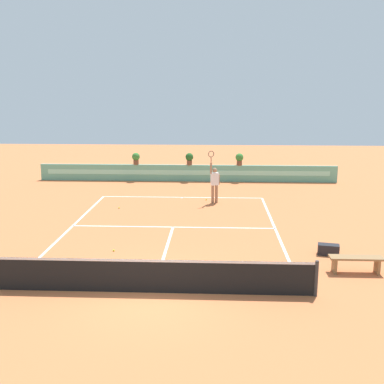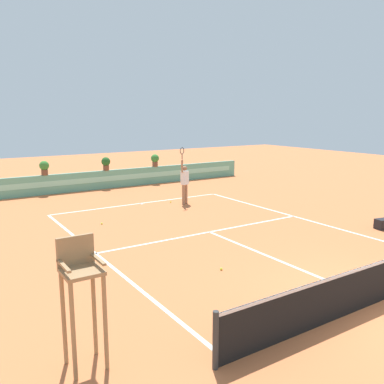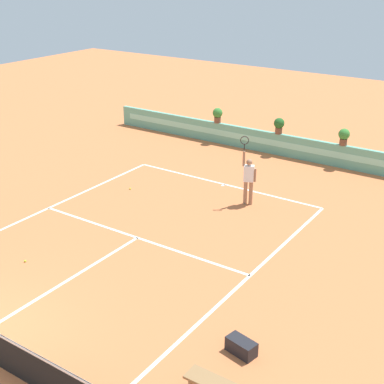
% 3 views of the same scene
% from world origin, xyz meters
% --- Properties ---
extents(ground_plane, '(60.00, 60.00, 0.00)m').
position_xyz_m(ground_plane, '(0.00, 6.00, 0.00)').
color(ground_plane, '#C66B3D').
extents(court_lines, '(8.32, 11.94, 0.01)m').
position_xyz_m(court_lines, '(0.00, 6.72, 0.00)').
color(court_lines, white).
rests_on(court_lines, ground).
extents(net, '(8.92, 0.10, 1.00)m').
position_xyz_m(net, '(0.00, 0.00, 0.51)').
color(net, '#333333').
rests_on(net, ground).
extents(back_wall_barrier, '(18.00, 0.21, 1.00)m').
position_xyz_m(back_wall_barrier, '(0.00, 16.39, 0.50)').
color(back_wall_barrier, '#60A88E').
rests_on(back_wall_barrier, ground).
extents(umpire_chair, '(0.60, 0.60, 2.14)m').
position_xyz_m(umpire_chair, '(-6.13, 1.26, 1.34)').
color(umpire_chair, '#99754C').
rests_on(umpire_chair, ground).
extents(tennis_player, '(0.58, 0.35, 2.58)m').
position_xyz_m(tennis_player, '(1.67, 10.73, 1.05)').
color(tennis_player, '#9E7051').
rests_on(tennis_player, ground).
extents(tennis_ball_near_baseline, '(0.07, 0.07, 0.07)m').
position_xyz_m(tennis_ball_near_baseline, '(1.26, 11.29, 0.03)').
color(tennis_ball_near_baseline, '#CCE033').
rests_on(tennis_ball_near_baseline, ground).
extents(tennis_ball_mid_court, '(0.07, 0.07, 0.07)m').
position_xyz_m(tennis_ball_mid_court, '(-2.79, 9.39, 0.03)').
color(tennis_ball_mid_court, '#CCE033').
rests_on(tennis_ball_mid_court, ground).
extents(tennis_ball_by_sideline, '(0.07, 0.07, 0.07)m').
position_xyz_m(tennis_ball_by_sideline, '(-1.78, 3.35, 0.03)').
color(tennis_ball_by_sideline, '#CCE033').
rests_on(tennis_ball_by_sideline, ground).
extents(potted_plant_left, '(0.48, 0.48, 0.72)m').
position_xyz_m(potted_plant_left, '(-3.11, 16.39, 1.41)').
color(potted_plant_left, brown).
rests_on(potted_plant_left, back_wall_barrier).
extents(potted_plant_centre, '(0.48, 0.48, 0.72)m').
position_xyz_m(potted_plant_centre, '(0.14, 16.39, 1.41)').
color(potted_plant_centre, brown).
rests_on(potted_plant_centre, back_wall_barrier).
extents(potted_plant_right, '(0.48, 0.48, 0.72)m').
position_xyz_m(potted_plant_right, '(3.15, 16.39, 1.41)').
color(potted_plant_right, brown).
rests_on(potted_plant_right, back_wall_barrier).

